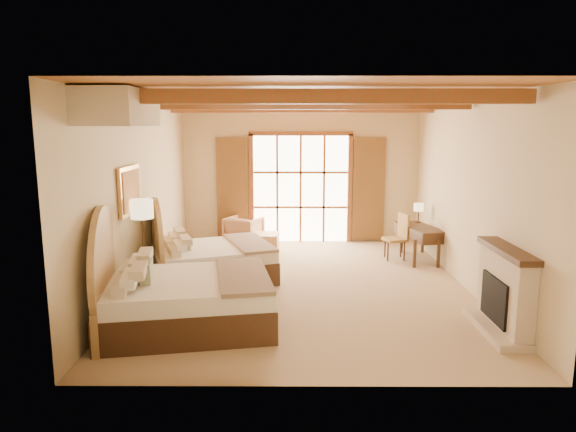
{
  "coord_description": "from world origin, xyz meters",
  "views": [
    {
      "loc": [
        -0.24,
        -8.55,
        2.73
      ],
      "look_at": [
        -0.28,
        0.2,
        1.19
      ],
      "focal_mm": 32.0,
      "sensor_mm": 36.0,
      "label": 1
    }
  ],
  "objects_px": {
    "desk": "(419,242)",
    "bed_far": "(204,258)",
    "nightstand": "(141,291)",
    "bed_near": "(175,295)",
    "armchair": "(244,231)"
  },
  "relations": [
    {
      "from": "bed_near",
      "to": "nightstand",
      "type": "bearing_deg",
      "value": 124.12
    },
    {
      "from": "desk",
      "to": "nightstand",
      "type": "bearing_deg",
      "value": -163.41
    },
    {
      "from": "bed_near",
      "to": "bed_far",
      "type": "xyz_separation_m",
      "value": [
        0.03,
        2.18,
        -0.04
      ]
    },
    {
      "from": "bed_near",
      "to": "armchair",
      "type": "xyz_separation_m",
      "value": [
        0.51,
        4.83,
        -0.11
      ]
    },
    {
      "from": "nightstand",
      "to": "bed_near",
      "type": "bearing_deg",
      "value": -41.36
    },
    {
      "from": "bed_near",
      "to": "bed_far",
      "type": "height_order",
      "value": "bed_near"
    },
    {
      "from": "bed_near",
      "to": "nightstand",
      "type": "xyz_separation_m",
      "value": [
        -0.68,
        0.7,
        -0.17
      ]
    },
    {
      "from": "bed_far",
      "to": "nightstand",
      "type": "xyz_separation_m",
      "value": [
        -0.71,
        -1.48,
        -0.13
      ]
    },
    {
      "from": "bed_far",
      "to": "nightstand",
      "type": "height_order",
      "value": "bed_far"
    },
    {
      "from": "bed_far",
      "to": "desk",
      "type": "height_order",
      "value": "bed_far"
    },
    {
      "from": "desk",
      "to": "bed_far",
      "type": "bearing_deg",
      "value": -175.35
    },
    {
      "from": "desk",
      "to": "armchair",
      "type": "bearing_deg",
      "value": 147.67
    },
    {
      "from": "armchair",
      "to": "desk",
      "type": "relative_size",
      "value": 0.54
    },
    {
      "from": "bed_near",
      "to": "armchair",
      "type": "bearing_deg",
      "value": 74.09
    },
    {
      "from": "nightstand",
      "to": "armchair",
      "type": "height_order",
      "value": "armchair"
    }
  ]
}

